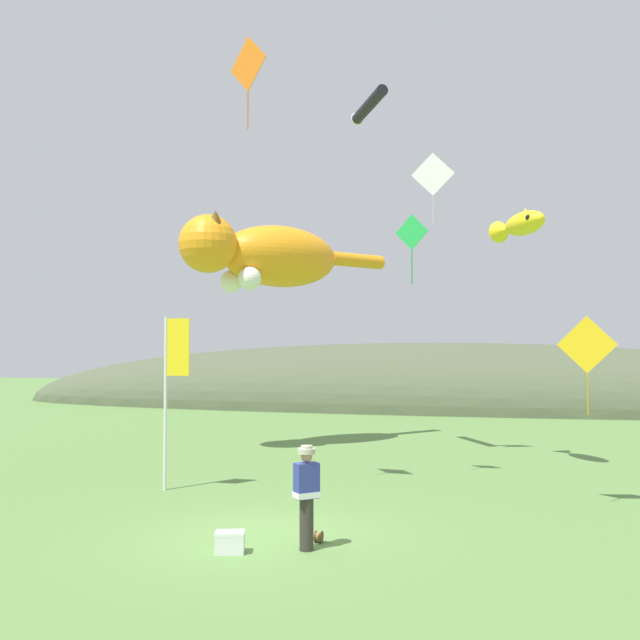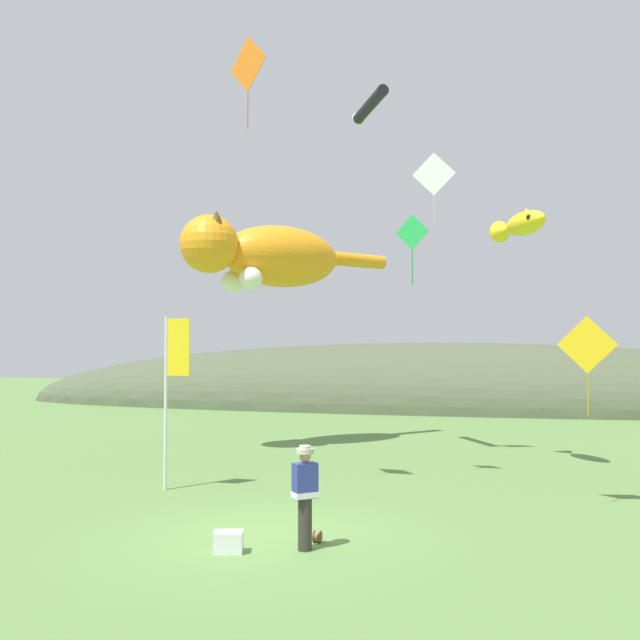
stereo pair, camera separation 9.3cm
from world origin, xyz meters
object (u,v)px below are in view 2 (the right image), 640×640
(picnic_cooler, at_px, (228,542))
(kite_diamond_white, at_px, (434,175))
(festival_attendant, at_px, (305,494))
(kite_diamond_orange, at_px, (248,65))
(kite_tube_streamer, at_px, (370,106))
(kite_spool, at_px, (317,537))
(kite_fish_windsock, at_px, (521,225))
(kite_diamond_green, at_px, (412,233))
(festival_banner_pole, at_px, (172,376))
(kite_giant_cat, at_px, (266,256))
(kite_diamond_gold, at_px, (587,345))

(picnic_cooler, bearing_deg, kite_diamond_white, 77.63)
(festival_attendant, xyz_separation_m, kite_diamond_orange, (-2.47, 3.75, 9.17))
(kite_tube_streamer, height_order, kite_diamond_orange, kite_tube_streamer)
(kite_spool, distance_m, kite_fish_windsock, 11.79)
(festival_attendant, xyz_separation_m, kite_diamond_white, (1.21, 10.53, 7.94))
(kite_spool, distance_m, kite_diamond_green, 8.96)
(kite_fish_windsock, bearing_deg, festival_banner_pole, -148.16)
(festival_banner_pole, distance_m, kite_diamond_orange, 7.66)
(kite_fish_windsock, height_order, kite_diamond_white, kite_diamond_white)
(festival_attendant, xyz_separation_m, picnic_cooler, (-1.21, -0.47, -0.77))
(kite_giant_cat, xyz_separation_m, kite_diamond_gold, (9.76, -7.04, -3.17))
(festival_banner_pole, relative_size, kite_diamond_orange, 1.90)
(kite_giant_cat, bearing_deg, kite_diamond_gold, -35.81)
(kite_tube_streamer, bearing_deg, festival_banner_pole, -120.60)
(picnic_cooler, bearing_deg, kite_diamond_gold, 38.99)
(kite_diamond_orange, distance_m, kite_diamond_gold, 10.05)
(kite_fish_windsock, bearing_deg, picnic_cooler, -116.97)
(kite_diamond_white, bearing_deg, kite_giant_cat, 169.44)
(kite_diamond_gold, bearing_deg, kite_giant_cat, 144.19)
(festival_attendant, bearing_deg, kite_diamond_white, 83.46)
(kite_spool, xyz_separation_m, kite_diamond_orange, (-2.55, 3.23, 10.02))
(festival_attendant, height_order, kite_tube_streamer, kite_tube_streamer)
(kite_spool, distance_m, kite_tube_streamer, 14.98)
(kite_diamond_gold, xyz_separation_m, kite_diamond_white, (-3.84, 5.94, 5.39))
(festival_banner_pole, relative_size, kite_diamond_white, 1.86)
(kite_tube_streamer, bearing_deg, picnic_cooler, -91.99)
(kite_diamond_green, relative_size, kite_diamond_orange, 0.83)
(festival_banner_pole, xyz_separation_m, kite_fish_windsock, (8.36, 5.19, 4.23))
(picnic_cooler, distance_m, festival_banner_pole, 6.27)
(festival_attendant, relative_size, kite_fish_windsock, 0.71)
(kite_spool, bearing_deg, festival_attendant, -98.89)
(picnic_cooler, bearing_deg, festival_attendant, 21.42)
(kite_spool, xyz_separation_m, kite_tube_streamer, (-0.91, 9.96, 11.15))
(festival_banner_pole, relative_size, kite_tube_streamer, 1.58)
(festival_banner_pole, xyz_separation_m, kite_diamond_gold, (9.62, 0.44, 0.74))
(festival_banner_pole, bearing_deg, festival_attendant, -42.24)
(kite_diamond_green, bearing_deg, kite_fish_windsock, 42.63)
(picnic_cooler, xyz_separation_m, festival_banner_pole, (-3.36, 4.62, 2.59))
(kite_diamond_green, bearing_deg, kite_giant_cat, 139.56)
(kite_diamond_gold, relative_size, kite_diamond_white, 0.95)
(kite_diamond_green, distance_m, kite_diamond_white, 4.48)
(festival_attendant, height_order, kite_giant_cat, kite_giant_cat)
(picnic_cooler, distance_m, kite_tube_streamer, 15.58)
(kite_diamond_orange, bearing_deg, kite_diamond_white, 61.50)
(picnic_cooler, xyz_separation_m, kite_tube_streamer, (0.38, 10.95, 11.07))
(festival_banner_pole, relative_size, kite_fish_windsock, 1.68)
(festival_attendant, relative_size, kite_diamond_white, 0.78)
(kite_diamond_orange, bearing_deg, kite_fish_windsock, 41.75)
(kite_fish_windsock, distance_m, kite_diamond_white, 3.42)
(festival_attendant, xyz_separation_m, kite_diamond_green, (0.99, 6.77, 5.51))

